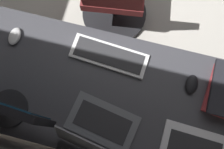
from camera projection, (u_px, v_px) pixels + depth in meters
name	position (u px, v px, depth m)	size (l,w,h in m)	color
desk	(110.00, 96.00, 1.38)	(1.80, 0.68, 0.73)	#38383D
drawer_pedestal	(127.00, 111.00, 1.66)	(0.40, 0.51, 0.69)	#38383D
laptop_left	(98.00, 132.00, 1.21)	(0.39, 0.32, 0.21)	#595B60
keyboard_main	(109.00, 56.00, 1.35)	(0.43, 0.17, 0.02)	silver
mouse_main	(192.00, 84.00, 1.30)	(0.06, 0.10, 0.03)	black
mouse_spare	(15.00, 36.00, 1.37)	(0.06, 0.10, 0.03)	silver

